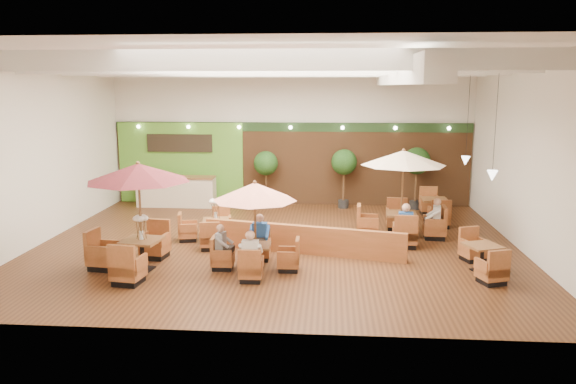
# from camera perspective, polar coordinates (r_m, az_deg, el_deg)

# --- Properties ---
(room) EXTENTS (14.04, 14.00, 5.52)m
(room) POSITION_cam_1_polar(r_m,az_deg,el_deg) (17.21, 0.01, 7.43)
(room) COLOR #381E0F
(room) RESTS_ON ground
(service_counter) EXTENTS (3.00, 0.75, 1.18)m
(service_counter) POSITION_cam_1_polar(r_m,az_deg,el_deg) (22.21, -11.26, 0.05)
(service_counter) COLOR beige
(service_counter) RESTS_ON ground
(booth_divider) EXTENTS (5.68, 1.48, 0.80)m
(booth_divider) POSITION_cam_1_polar(r_m,az_deg,el_deg) (15.71, 1.44, -4.85)
(booth_divider) COLOR brown
(booth_divider) RESTS_ON ground
(table_0) EXTENTS (2.70, 2.80, 2.80)m
(table_0) POSITION_cam_1_polar(r_m,az_deg,el_deg) (14.45, -15.13, -0.14)
(table_0) COLOR brown
(table_0) RESTS_ON ground
(table_1) EXTENTS (2.24, 2.24, 2.32)m
(table_1) POSITION_cam_1_polar(r_m,az_deg,el_deg) (14.05, -3.38, -1.70)
(table_1) COLOR brown
(table_1) RESTS_ON ground
(table_2) EXTENTS (2.74, 2.74, 2.77)m
(table_2) POSITION_cam_1_polar(r_m,az_deg,el_deg) (17.33, 11.57, 1.40)
(table_2) COLOR brown
(table_2) RESTS_ON ground
(table_3) EXTENTS (1.64, 2.38, 1.46)m
(table_3) POSITION_cam_1_polar(r_m,az_deg,el_deg) (17.08, -8.04, -3.54)
(table_3) COLOR brown
(table_3) RESTS_ON ground
(table_4) EXTENTS (1.02, 2.52, 0.89)m
(table_4) POSITION_cam_1_polar(r_m,az_deg,el_deg) (15.05, 19.11, -6.41)
(table_4) COLOR brown
(table_4) RESTS_ON ground
(table_5) EXTENTS (0.88, 2.60, 0.98)m
(table_5) POSITION_cam_1_polar(r_m,az_deg,el_deg) (20.19, 14.61, -1.77)
(table_5) COLOR brown
(table_5) RESTS_ON ground
(topiary_0) EXTENTS (0.93, 0.93, 2.17)m
(topiary_0) POSITION_cam_1_polar(r_m,az_deg,el_deg) (21.57, -2.27, 2.71)
(topiary_0) COLOR black
(topiary_0) RESTS_ON ground
(topiary_1) EXTENTS (0.98, 0.98, 2.27)m
(topiary_1) POSITION_cam_1_polar(r_m,az_deg,el_deg) (21.43, 5.72, 2.81)
(topiary_1) COLOR black
(topiary_1) RESTS_ON ground
(topiary_2) EXTENTS (1.02, 1.02, 2.36)m
(topiary_2) POSITION_cam_1_polar(r_m,az_deg,el_deg) (21.65, 12.94, 2.85)
(topiary_2) COLOR black
(topiary_2) RESTS_ON ground
(diner_0) EXTENTS (0.39, 0.31, 0.81)m
(diner_0) POSITION_cam_1_polar(r_m,az_deg,el_deg) (13.46, -3.82, -5.95)
(diner_0) COLOR silver
(diner_0) RESTS_ON ground
(diner_1) EXTENTS (0.39, 0.32, 0.80)m
(diner_1) POSITION_cam_1_polar(r_m,az_deg,el_deg) (15.06, -2.91, -4.14)
(diner_1) COLOR #2758A9
(diner_1) RESTS_ON ground
(diner_2) EXTENTS (0.31, 0.37, 0.72)m
(diner_2) POSITION_cam_1_polar(r_m,az_deg,el_deg) (14.40, -6.67, -5.02)
(diner_2) COLOR gray
(diner_2) RESTS_ON ground
(diner_3) EXTENTS (0.44, 0.36, 0.85)m
(diner_3) POSITION_cam_1_polar(r_m,az_deg,el_deg) (16.55, 11.86, -2.92)
(diner_3) COLOR #2758A9
(diner_3) RESTS_ON ground
(diner_4) EXTENTS (0.37, 0.43, 0.81)m
(diner_4) POSITION_cam_1_polar(r_m,az_deg,el_deg) (17.69, 14.71, -2.22)
(diner_4) COLOR silver
(diner_4) RESTS_ON ground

